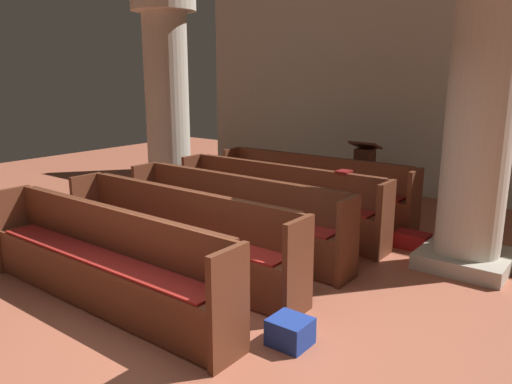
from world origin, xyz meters
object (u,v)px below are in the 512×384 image
Objects in this scene: pillar_far_side at (167,97)px; hymn_book at (344,172)px; pew_row_1 at (277,197)px; kneeler_box_blue at (290,332)px; pew_row_0 at (313,185)px; pillar_aisle_side at (481,110)px; pew_row_2 at (232,212)px; pew_row_4 at (101,256)px; kneeler_box_red at (412,240)px; lectern at (364,177)px; pew_row_3 at (176,231)px.

hymn_book is (3.36, -0.06, -0.85)m from pillar_far_side.
pew_row_1 reaches higher than kneeler_box_blue.
pillar_aisle_side reaches higher than pew_row_0.
pillar_aisle_side is (2.49, 0.29, 1.30)m from pew_row_1.
kneeler_box_blue is at bearing -38.03° from pew_row_2.
kneeler_box_red is (1.77, 3.40, -0.40)m from pew_row_4.
pew_row_4 is 0.94× the size of pillar_aisle_side.
pew_row_0 is 3.02× the size of lectern.
pew_row_0 is 2.85m from pillar_far_side.
hymn_book is (-1.56, -0.10, -0.85)m from pillar_aisle_side.
pew_row_1 is 0.96m from pew_row_2.
kneeler_box_blue is (4.26, -2.64, -1.69)m from pillar_far_side.
pew_row_0 is 1.00× the size of pew_row_2.
pillar_aisle_side reaches higher than kneeler_box_red.
pillar_far_side is at bearing 127.79° from pew_row_4.
kneeler_box_blue is (1.82, -2.39, -0.39)m from pew_row_1.
pillar_aisle_side is at bearing 0.42° from pillar_far_side.
hymn_book is (0.92, 0.19, 0.45)m from pew_row_1.
pew_row_3 is 1.92m from kneeler_box_blue.
pillar_far_side reaches higher than kneeler_box_blue.
pew_row_4 is at bearing -128.04° from pillar_aisle_side.
pew_row_3 is at bearing -125.93° from kneeler_box_red.
pew_row_1 is at bearing 90.00° from pew_row_3.
kneeler_box_blue is (1.82, -0.46, -0.39)m from pew_row_3.
pillar_far_side is (-2.44, 2.18, 1.30)m from pew_row_3.
kneeler_box_blue is at bearing -52.63° from pew_row_1.
kneeler_box_red is at bearing 91.15° from kneeler_box_blue.
pew_row_1 is 1.00× the size of pew_row_2.
kneeler_box_blue is (1.82, 0.50, -0.39)m from pew_row_4.
lectern is 2.18m from hymn_book.
pew_row_1 reaches higher than kneeler_box_red.
pillar_aisle_side is at bearing 76.13° from kneeler_box_blue.
pillar_aisle_side and pillar_far_side have the same top height.
pew_row_2 is 0.94× the size of pillar_far_side.
pew_row_3 is (0.00, -1.92, 0.00)m from pew_row_1.
pillar_aisle_side is at bearing -17.13° from kneeler_box_red.
pillar_far_side reaches higher than lectern.
pew_row_4 is at bearing -90.00° from pew_row_3.
pillar_aisle_side is 1.86m from kneeler_box_red.
kneeler_box_blue is at bearing -71.21° from lectern.
pew_row_1 is 2.89m from pew_row_4.
pew_row_4 is (0.00, -2.89, 0.00)m from pew_row_1.
pew_row_1 is 2.77m from pillar_far_side.
lectern is at bearing 85.35° from pew_row_2.
pillar_far_side is 3.20× the size of lectern.
pillar_aisle_side is at bearing 26.76° from pew_row_2.
lectern is 5.34× the size of hymn_book.
lectern reaches higher than pew_row_4.
pew_row_0 is 0.96m from pew_row_1.
pew_row_3 is at bearing 90.00° from pew_row_4.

